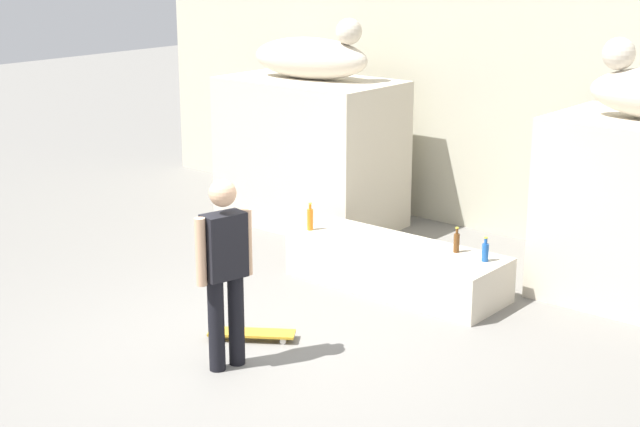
{
  "coord_description": "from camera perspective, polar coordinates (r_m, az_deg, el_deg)",
  "views": [
    {
      "loc": [
        5.47,
        -5.68,
        3.56
      ],
      "look_at": [
        0.01,
        0.89,
        1.1
      ],
      "focal_mm": 53.48,
      "sensor_mm": 36.0,
      "label": 1
    }
  ],
  "objects": [
    {
      "name": "ledge_block",
      "position": [
        10.11,
        4.57,
        -3.18
      ],
      "size": [
        2.37,
        0.85,
        0.47
      ],
      "primitive_type": "cube",
      "color": "beige",
      "rests_on": "ground_plane"
    },
    {
      "name": "bottle_brown",
      "position": [
        9.84,
        8.17,
        -1.71
      ],
      "size": [
        0.06,
        0.06,
        0.27
      ],
      "color": "#593314",
      "rests_on": "ledge_block"
    },
    {
      "name": "skateboard",
      "position": [
        8.88,
        -4.11,
        -7.15
      ],
      "size": [
        0.77,
        0.62,
        0.08
      ],
      "rotation": [
        0.0,
        0.0,
        3.74
      ],
      "color": "gold",
      "rests_on": "ground_plane"
    },
    {
      "name": "skater",
      "position": [
        8.05,
        -5.72,
        -3.14
      ],
      "size": [
        0.28,
        0.53,
        1.67
      ],
      "rotation": [
        0.0,
        0.0,
        4.49
      ],
      "color": "black",
      "rests_on": "ground_plane"
    },
    {
      "name": "bottle_blue",
      "position": [
        9.62,
        9.86,
        -2.26
      ],
      "size": [
        0.07,
        0.07,
        0.25
      ],
      "color": "#194C99",
      "rests_on": "ledge_block"
    },
    {
      "name": "statue_reclining_left",
      "position": [
        12.03,
        -0.43,
        9.38
      ],
      "size": [
        1.67,
        0.81,
        0.78
      ],
      "rotation": [
        0.0,
        0.0,
        0.16
      ],
      "color": "beige",
      "rests_on": "pedestal_left"
    },
    {
      "name": "bottle_orange",
      "position": [
        10.49,
        -0.59,
        -0.32
      ],
      "size": [
        0.07,
        0.07,
        0.31
      ],
      "color": "orange",
      "rests_on": "ledge_block"
    },
    {
      "name": "ground_plane",
      "position": [
        8.65,
        -3.83,
        -8.28
      ],
      "size": [
        40.0,
        40.0,
        0.0
      ],
      "primitive_type": "plane",
      "color": "slate"
    },
    {
      "name": "pedestal_left",
      "position": [
        12.25,
        -0.57,
        3.7
      ],
      "size": [
        2.23,
        1.35,
        1.88
      ],
      "primitive_type": "cube",
      "color": "beige",
      "rests_on": "ground_plane"
    }
  ]
}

